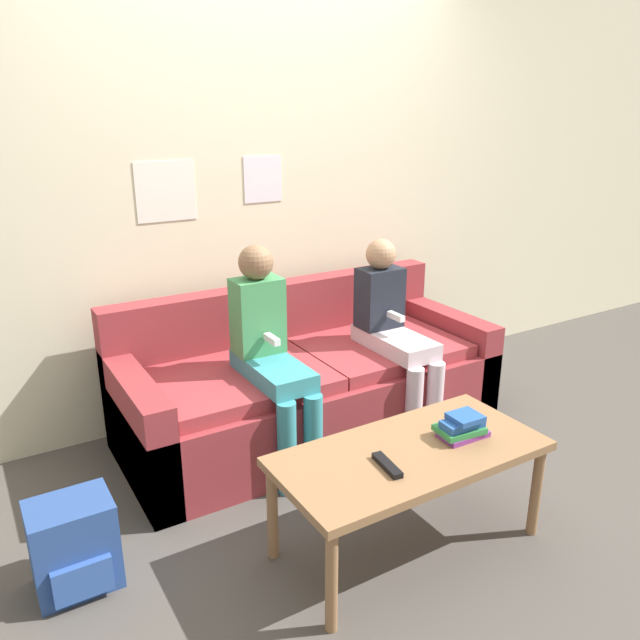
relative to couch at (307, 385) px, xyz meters
The scene contains 9 objects.
ground_plane 0.60m from the couch, 90.00° to the right, with size 10.00×10.00×0.00m, color #4C4742.
wall_back 1.15m from the couch, 90.02° to the left, with size 8.00×0.06×2.60m.
couch is the anchor object (origin of this frame).
coffee_table 1.08m from the couch, 97.83° to the right, with size 1.08×0.52×0.44m.
person_left 0.50m from the couch, 148.94° to the right, with size 0.24×0.57×1.10m.
person_right 0.57m from the couch, 24.95° to the right, with size 0.24×0.57×1.05m.
tv_remote 1.18m from the couch, 105.16° to the right, with size 0.06×0.17×0.02m.
book_stack 1.12m from the couch, 84.99° to the right, with size 0.21×0.15×0.10m.
backpack 1.48m from the couch, 155.89° to the right, with size 0.30×0.26×0.35m.
Camera 1 is at (-1.56, -2.18, 1.71)m, focal length 35.00 mm.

